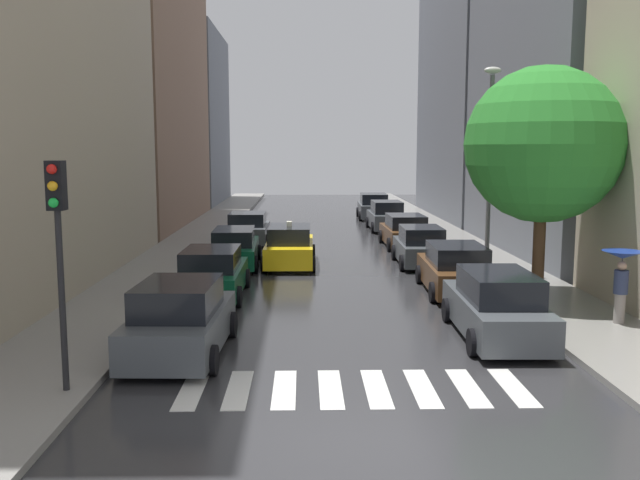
{
  "coord_description": "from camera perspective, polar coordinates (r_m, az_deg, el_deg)",
  "views": [
    {
      "loc": [
        -0.97,
        -10.17,
        4.65
      ],
      "look_at": [
        -0.36,
        14.65,
        1.34
      ],
      "focal_mm": 38.3,
      "sensor_mm": 36.0,
      "label": 1
    }
  ],
  "objects": [
    {
      "name": "parked_car_right_fourth",
      "position": [
        32.85,
        7.12,
        0.69
      ],
      "size": [
        2.17,
        4.47,
        1.56
      ],
      "rotation": [
        0.0,
        0.0,
        1.59
      ],
      "color": "brown",
      "rests_on": "ground"
    },
    {
      "name": "building_left_mid",
      "position": [
        43.8,
        -15.04,
        13.33
      ],
      "size": [
        6.0,
        18.17,
        18.45
      ],
      "primitive_type": "cube",
      "color": "#8C6B56",
      "rests_on": "ground"
    },
    {
      "name": "lamp_post_right",
      "position": [
        24.69,
        14.0,
        6.65
      ],
      "size": [
        0.6,
        0.28,
        7.31
      ],
      "color": "#595B60",
      "rests_on": "sidewalk_right"
    },
    {
      "name": "sidewalk_right",
      "position": [
        35.28,
        10.84,
        0.0
      ],
      "size": [
        3.0,
        72.0,
        0.15
      ],
      "primitive_type": "cube",
      "color": "gray",
      "rests_on": "ground"
    },
    {
      "name": "parked_car_left_third",
      "position": [
        27.43,
        -7.15,
        -0.7
      ],
      "size": [
        2.08,
        4.8,
        1.53
      ],
      "rotation": [
        0.0,
        0.0,
        1.6
      ],
      "color": "#0C4C2D",
      "rests_on": "ground"
    },
    {
      "name": "taxi_midroad",
      "position": [
        27.4,
        -2.56,
        -0.57
      ],
      "size": [
        2.12,
        4.69,
        1.81
      ],
      "rotation": [
        0.0,
        0.0,
        1.56
      ],
      "color": "yellow",
      "rests_on": "ground"
    },
    {
      "name": "traffic_light_left_corner",
      "position": [
        13.32,
        -21.07,
        1.2
      ],
      "size": [
        0.3,
        0.42,
        4.3
      ],
      "color": "black",
      "rests_on": "sidewalk_left"
    },
    {
      "name": "building_right_far",
      "position": [
        47.84,
        13.38,
        11.66
      ],
      "size": [
        6.0,
        15.88,
        16.43
      ],
      "primitive_type": "cube",
      "color": "slate",
      "rests_on": "ground"
    },
    {
      "name": "pedestrian_foreground",
      "position": [
        19.29,
        23.9,
        -2.31
      ],
      "size": [
        1.03,
        1.03,
        1.9
      ],
      "rotation": [
        0.0,
        0.0,
        3.24
      ],
      "color": "gray",
      "rests_on": "sidewalk_right"
    },
    {
      "name": "building_right_mid",
      "position": [
        32.82,
        20.46,
        11.96
      ],
      "size": [
        6.0,
        14.44,
        14.83
      ],
      "primitive_type": "cube",
      "color": "slate",
      "rests_on": "ground"
    },
    {
      "name": "parked_car_left_second",
      "position": [
        21.79,
        -9.01,
        -2.84
      ],
      "size": [
        2.12,
        4.41,
        1.58
      ],
      "rotation": [
        0.0,
        0.0,
        1.57
      ],
      "color": "#0C4C2D",
      "rests_on": "ground"
    },
    {
      "name": "parked_car_left_fourth",
      "position": [
        33.86,
        -6.04,
        0.91
      ],
      "size": [
        2.18,
        4.14,
        1.57
      ],
      "rotation": [
        0.0,
        0.0,
        1.56
      ],
      "color": "#474C51",
      "rests_on": "ground"
    },
    {
      "name": "building_left_far",
      "position": [
        60.08,
        -11.17,
        9.89
      ],
      "size": [
        6.0,
        13.89,
        14.41
      ],
      "primitive_type": "cube",
      "color": "slate",
      "rests_on": "ground"
    },
    {
      "name": "sidewalk_left",
      "position": [
        34.92,
        -10.5,
        -0.07
      ],
      "size": [
        3.0,
        72.0,
        0.15
      ],
      "primitive_type": "cube",
      "color": "gray",
      "rests_on": "ground"
    },
    {
      "name": "street_tree_right",
      "position": [
        21.21,
        18.15,
        7.55
      ],
      "size": [
        4.6,
        4.6,
        6.93
      ],
      "color": "#513823",
      "rests_on": "sidewalk_right"
    },
    {
      "name": "parked_car_right_second",
      "position": [
        22.62,
        11.25,
        -2.47
      ],
      "size": [
        2.2,
        4.62,
        1.61
      ],
      "rotation": [
        0.0,
        0.0,
        1.54
      ],
      "color": "brown",
      "rests_on": "ground"
    },
    {
      "name": "crosswalk_stripes",
      "position": [
        13.67,
        2.81,
        -12.29
      ],
      "size": [
        6.75,
        2.2,
        0.01
      ],
      "color": "silver",
      "rests_on": "ground"
    },
    {
      "name": "ground_plane",
      "position": [
        34.5,
        0.23,
        -0.19
      ],
      "size": [
        28.0,
        72.0,
        0.04
      ],
      "primitive_type": "cube",
      "color": "#2D2D2F"
    },
    {
      "name": "parked_car_left_nearest",
      "position": [
        15.86,
        -11.61,
        -6.62
      ],
      "size": [
        2.24,
        4.44,
        1.72
      ],
      "rotation": [
        0.0,
        0.0,
        1.53
      ],
      "color": "#474C51",
      "rests_on": "ground"
    },
    {
      "name": "parked_car_right_fifth",
      "position": [
        39.51,
        5.56,
        1.96
      ],
      "size": [
        2.08,
        4.39,
        1.71
      ],
      "rotation": [
        0.0,
        0.0,
        1.58
      ],
      "color": "#474C51",
      "rests_on": "ground"
    },
    {
      "name": "parked_car_right_third",
      "position": [
        27.72,
        8.41,
        -0.59
      ],
      "size": [
        2.04,
        4.14,
        1.58
      ],
      "rotation": [
        0.0,
        0.0,
        1.55
      ],
      "color": "#474C51",
      "rests_on": "ground"
    },
    {
      "name": "parked_car_right_nearest",
      "position": [
        17.46,
        14.52,
        -5.43
      ],
      "size": [
        2.09,
        4.79,
        1.69
      ],
      "rotation": [
        0.0,
        0.0,
        1.55
      ],
      "color": "#474C51",
      "rests_on": "ground"
    },
    {
      "name": "parked_car_right_sixth",
      "position": [
        46.07,
        4.49,
        2.77
      ],
      "size": [
        2.23,
        4.61,
        1.71
      ],
      "rotation": [
        0.0,
        0.0,
        1.54
      ],
      "color": "#474C51",
      "rests_on": "ground"
    }
  ]
}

